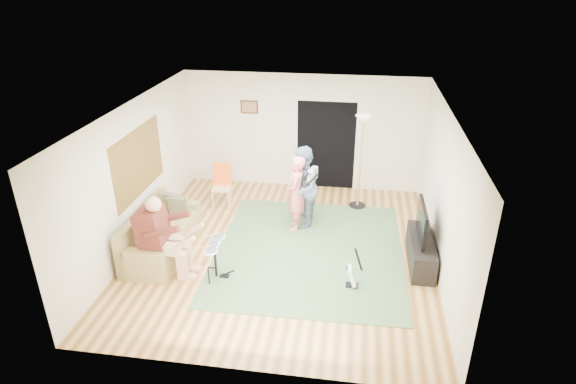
# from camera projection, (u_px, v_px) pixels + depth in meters

# --- Properties ---
(floor) EXTENTS (6.00, 6.00, 0.00)m
(floor) POSITION_uv_depth(u_px,v_px,m) (283.00, 250.00, 9.05)
(floor) COLOR brown
(floor) RESTS_ON ground
(walls) EXTENTS (5.50, 6.00, 2.70)m
(walls) POSITION_uv_depth(u_px,v_px,m) (282.00, 185.00, 8.48)
(walls) COLOR beige
(walls) RESTS_ON floor
(ceiling) EXTENTS (6.00, 6.00, 0.00)m
(ceiling) POSITION_uv_depth(u_px,v_px,m) (282.00, 110.00, 7.90)
(ceiling) COLOR white
(ceiling) RESTS_ON walls
(window_blinds) EXTENTS (0.00, 2.05, 2.05)m
(window_blinds) POSITION_uv_depth(u_px,v_px,m) (139.00, 162.00, 8.93)
(window_blinds) COLOR brown
(window_blinds) RESTS_ON walls
(doorway) EXTENTS (2.10, 0.00, 2.10)m
(doorway) POSITION_uv_depth(u_px,v_px,m) (326.00, 146.00, 11.21)
(doorway) COLOR black
(doorway) RESTS_ON walls
(picture_frame) EXTENTS (0.42, 0.03, 0.32)m
(picture_frame) POSITION_uv_depth(u_px,v_px,m) (249.00, 107.00, 11.08)
(picture_frame) COLOR #3F2314
(picture_frame) RESTS_ON walls
(area_rug) EXTENTS (3.50, 3.96, 0.02)m
(area_rug) POSITION_uv_depth(u_px,v_px,m) (309.00, 250.00, 9.04)
(area_rug) COLOR #476940
(area_rug) RESTS_ON floor
(sofa) EXTENTS (0.84, 2.04, 0.83)m
(sofa) POSITION_uv_depth(u_px,v_px,m) (158.00, 238.00, 8.93)
(sofa) COLOR olive
(sofa) RESTS_ON floor
(drummer) EXTENTS (0.94, 0.53, 1.45)m
(drummer) POSITION_uv_depth(u_px,v_px,m) (165.00, 245.00, 8.16)
(drummer) COLOR #592219
(drummer) RESTS_ON sofa
(drum_kit) EXTENTS (0.38, 0.68, 0.70)m
(drum_kit) POSITION_uv_depth(u_px,v_px,m) (215.00, 262.00, 8.16)
(drum_kit) COLOR black
(drum_kit) RESTS_ON floor
(singer) EXTENTS (0.37, 0.57, 1.55)m
(singer) POSITION_uv_depth(u_px,v_px,m) (296.00, 193.00, 9.50)
(singer) COLOR #FC6D7D
(singer) RESTS_ON floor
(microphone) EXTENTS (0.06, 0.06, 0.24)m
(microphone) POSITION_uv_depth(u_px,v_px,m) (306.00, 176.00, 9.31)
(microphone) COLOR black
(microphone) RESTS_ON singer
(guitarist) EXTENTS (0.67, 0.84, 1.69)m
(guitarist) POSITION_uv_depth(u_px,v_px,m) (302.00, 188.00, 9.59)
(guitarist) COLOR slate
(guitarist) RESTS_ON floor
(guitar_held) EXTENTS (0.29, 0.61, 0.26)m
(guitar_held) POSITION_uv_depth(u_px,v_px,m) (313.00, 174.00, 9.44)
(guitar_held) COLOR silver
(guitar_held) RESTS_ON guitarist
(guitar_spare) EXTENTS (0.27, 0.24, 0.74)m
(guitar_spare) POSITION_uv_depth(u_px,v_px,m) (353.00, 276.00, 7.95)
(guitar_spare) COLOR black
(guitar_spare) RESTS_ON floor
(torchiere_lamp) EXTENTS (0.37, 0.37, 2.08)m
(torchiere_lamp) POSITION_uv_depth(u_px,v_px,m) (361.00, 146.00, 10.10)
(torchiere_lamp) COLOR black
(torchiere_lamp) RESTS_ON floor
(dining_chair) EXTENTS (0.45, 0.47, 0.95)m
(dining_chair) POSITION_uv_depth(u_px,v_px,m) (222.00, 191.00, 10.63)
(dining_chair) COLOR #D4BB8A
(dining_chair) RESTS_ON floor
(tv_cabinet) EXTENTS (0.40, 1.40, 0.50)m
(tv_cabinet) POSITION_uv_depth(u_px,v_px,m) (421.00, 251.00, 8.55)
(tv_cabinet) COLOR black
(tv_cabinet) RESTS_ON floor
(television) EXTENTS (0.06, 1.00, 0.61)m
(television) POSITION_uv_depth(u_px,v_px,m) (422.00, 222.00, 8.30)
(television) COLOR black
(television) RESTS_ON tv_cabinet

